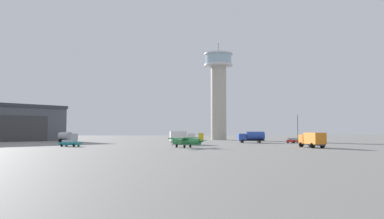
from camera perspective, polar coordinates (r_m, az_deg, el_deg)
ground_plane at (r=69.82m, az=-2.38°, el=-5.92°), size 400.00×400.00×0.00m
control_tower at (r=137.75m, az=4.06°, el=3.28°), size 10.40×10.40×35.72m
hangar at (r=132.41m, az=-25.88°, el=-1.85°), size 33.55×33.35×11.48m
airplane_green at (r=72.01m, az=-0.77°, el=-4.79°), size 7.37×8.62×2.83m
truck_box_white at (r=89.55m, az=-1.58°, el=-4.23°), size 6.04×3.38×3.14m
truck_box_orange at (r=75.65m, az=17.83°, el=-4.33°), size 3.51×7.19×2.90m
truck_fuel_tanker_blue at (r=103.53m, az=9.05°, el=-4.09°), size 7.12×3.31×3.04m
truck_fuel_tanker_silver at (r=110.69m, az=-18.44°, el=-3.94°), size 6.13×5.46×2.91m
car_red at (r=103.30m, az=15.10°, el=-4.54°), size 4.24×4.46×1.37m
car_teal at (r=81.59m, az=-18.09°, el=-4.86°), size 4.74×3.20×1.37m
light_post_east at (r=121.37m, az=15.78°, el=-2.28°), size 0.44×0.44×8.50m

